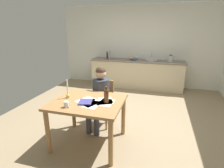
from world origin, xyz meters
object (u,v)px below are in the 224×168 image
(person_seated, at_px, (100,94))
(bottle_vinegar, at_px, (110,56))
(dining_table, at_px, (88,108))
(wine_glass_back_left, at_px, (134,56))
(candlestick, at_px, (68,93))
(bottle_oil, at_px, (107,55))
(book_magazine, at_px, (85,102))
(mixing_bowl, at_px, (133,58))
(wine_glass_near_sink, at_px, (140,56))
(chair_at_table, at_px, (103,100))
(wine_glass_by_kettle, at_px, (136,56))
(sink_unit, at_px, (151,60))
(coffee_mug, at_px, (66,104))
(stovetop_kettle, at_px, (171,58))
(teacup_on_counter, at_px, (134,59))
(wine_bottle_on_table, at_px, (106,96))

(person_seated, distance_m, bottle_vinegar, 2.64)
(dining_table, relative_size, wine_glass_back_left, 7.19)
(candlestick, xyz_separation_m, wine_glass_back_left, (0.55, 3.33, 0.15))
(bottle_oil, xyz_separation_m, bottle_vinegar, (0.13, -0.15, 0.01))
(book_magazine, distance_m, bottle_oil, 3.41)
(mixing_bowl, height_order, wine_glass_near_sink, wine_glass_near_sink)
(chair_at_table, distance_m, wine_glass_near_sink, 2.73)
(book_magazine, bearing_deg, mixing_bowl, 73.58)
(wine_glass_near_sink, relative_size, wine_glass_back_left, 1.00)
(book_magazine, bearing_deg, wine_glass_by_kettle, 72.10)
(candlestick, xyz_separation_m, sink_unit, (1.11, 3.19, 0.07))
(candlestick, relative_size, book_magazine, 1.41)
(coffee_mug, relative_size, wine_glass_back_left, 0.69)
(wine_glass_near_sink, xyz_separation_m, wine_glass_back_left, (-0.19, 0.00, 0.00))
(coffee_mug, bearing_deg, dining_table, 56.63)
(person_seated, bearing_deg, dining_table, -89.65)
(book_magazine, distance_m, bottle_vinegar, 3.25)
(dining_table, xyz_separation_m, wine_glass_near_sink, (0.38, 3.36, 0.36))
(chair_at_table, height_order, bottle_oil, bottle_oil)
(stovetop_kettle, distance_m, wine_glass_by_kettle, 1.07)
(bottle_vinegar, relative_size, teacup_on_counter, 2.28)
(person_seated, distance_m, candlestick, 0.67)
(dining_table, height_order, coffee_mug, coffee_mug)
(teacup_on_counter, bearing_deg, sink_unit, 17.07)
(bottle_oil, height_order, bottle_vinegar, bottle_vinegar)
(dining_table, height_order, wine_glass_near_sink, wine_glass_near_sink)
(teacup_on_counter, bearing_deg, bottle_vinegar, 176.16)
(bottle_vinegar, bearing_deg, mixing_bowl, 10.11)
(book_magazine, xyz_separation_m, teacup_on_counter, (0.26, 3.14, 0.17))
(coffee_mug, bearing_deg, mixing_bowl, 83.93)
(mixing_bowl, height_order, teacup_on_counter, mixing_bowl)
(mixing_bowl, bearing_deg, sink_unit, -3.16)
(chair_at_table, xyz_separation_m, coffee_mug, (-0.21, -1.01, 0.32))
(chair_at_table, distance_m, book_magazine, 0.83)
(chair_at_table, height_order, mixing_bowl, mixing_bowl)
(bottle_vinegar, xyz_separation_m, wine_glass_near_sink, (0.94, 0.25, -0.01))
(wine_glass_near_sink, distance_m, teacup_on_counter, 0.33)
(book_magazine, distance_m, mixing_bowl, 3.33)
(wine_glass_near_sink, height_order, wine_glass_back_left, same)
(coffee_mug, xyz_separation_m, stovetop_kettle, (1.53, 3.52, 0.19))
(coffee_mug, height_order, wine_bottle_on_table, wine_bottle_on_table)
(bottle_vinegar, distance_m, teacup_on_counter, 0.82)
(wine_glass_by_kettle, distance_m, teacup_on_counter, 0.31)
(sink_unit, distance_m, bottle_vinegar, 1.32)
(bottle_oil, bearing_deg, mixing_bowl, -1.01)
(person_seated, distance_m, bottle_oil, 2.80)
(wine_glass_near_sink, bearing_deg, sink_unit, -21.29)
(coffee_mug, height_order, wine_glass_back_left, wine_glass_back_left)
(wine_bottle_on_table, xyz_separation_m, teacup_on_counter, (-0.05, 3.05, 0.07))
(chair_at_table, bearing_deg, wine_glass_by_kettle, 84.35)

